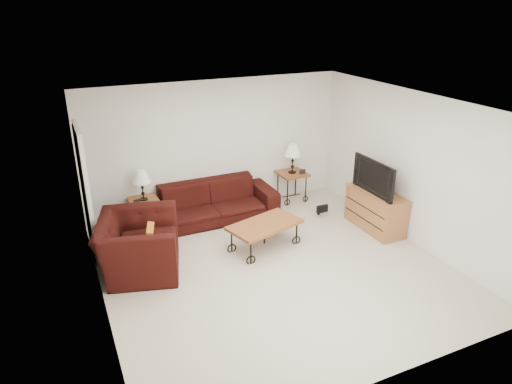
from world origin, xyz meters
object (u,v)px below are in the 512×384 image
(side_table_left, at_px, (145,214))
(lamp_right, at_px, (293,158))
(armchair, at_px, (139,245))
(sofa, at_px, (212,202))
(coffee_table, at_px, (265,236))
(side_table_right, at_px, (292,186))
(lamp_left, at_px, (142,185))
(television, at_px, (378,176))
(tv_stand, at_px, (375,210))
(backpack, at_px, (319,205))

(side_table_left, bearing_deg, lamp_right, 0.00)
(side_table_left, relative_size, armchair, 0.42)
(sofa, bearing_deg, coffee_table, -72.99)
(sofa, relative_size, side_table_right, 3.99)
(side_table_right, xyz_separation_m, lamp_left, (-2.98, 0.00, 0.52))
(lamp_left, distance_m, television, 4.10)
(side_table_left, distance_m, coffee_table, 2.25)
(coffee_table, distance_m, armchair, 2.02)
(side_table_right, xyz_separation_m, armchair, (-3.36, -1.38, 0.12))
(sofa, distance_m, tv_stand, 2.96)
(lamp_left, relative_size, coffee_table, 0.46)
(side_table_right, height_order, television, television)
(sofa, relative_size, tv_stand, 2.06)
(tv_stand, bearing_deg, side_table_left, 155.10)
(sofa, distance_m, side_table_left, 1.22)
(lamp_left, bearing_deg, lamp_right, 0.00)
(lamp_right, bearing_deg, side_table_right, 0.00)
(side_table_right, bearing_deg, side_table_left, 180.00)
(coffee_table, xyz_separation_m, tv_stand, (2.10, -0.17, 0.13))
(side_table_left, bearing_deg, tv_stand, -24.90)
(side_table_left, xyz_separation_m, coffee_table, (1.63, -1.56, -0.05))
(side_table_right, bearing_deg, tv_stand, -66.68)
(side_table_right, height_order, tv_stand, tv_stand)
(lamp_left, height_order, tv_stand, lamp_left)
(lamp_left, height_order, coffee_table, lamp_left)
(side_table_left, relative_size, lamp_left, 1.00)
(sofa, height_order, coffee_table, sofa)
(lamp_right, bearing_deg, side_table_left, 180.00)
(side_table_left, xyz_separation_m, lamp_right, (2.98, 0.00, 0.63))
(sofa, bearing_deg, lamp_right, 5.79)
(tv_stand, distance_m, backpack, 1.08)
(lamp_left, relative_size, television, 0.52)
(armchair, bearing_deg, side_table_left, 0.47)
(lamp_right, relative_size, tv_stand, 0.51)
(side_table_left, relative_size, side_table_right, 0.91)
(side_table_left, xyz_separation_m, television, (3.71, -1.73, 0.72))
(sofa, distance_m, side_table_right, 1.78)
(lamp_right, relative_size, coffee_table, 0.51)
(lamp_left, distance_m, coffee_table, 2.33)
(coffee_table, bearing_deg, side_table_left, 136.30)
(side_table_right, bearing_deg, lamp_left, 180.00)
(armchair, relative_size, television, 1.25)
(side_table_right, bearing_deg, backpack, -81.61)
(side_table_left, relative_size, backpack, 1.24)
(side_table_left, distance_m, television, 4.16)
(lamp_left, height_order, lamp_right, lamp_right)
(sofa, bearing_deg, television, -31.80)
(lamp_right, distance_m, armchair, 3.66)
(side_table_left, relative_size, coffee_table, 0.46)
(lamp_left, relative_size, armchair, 0.42)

